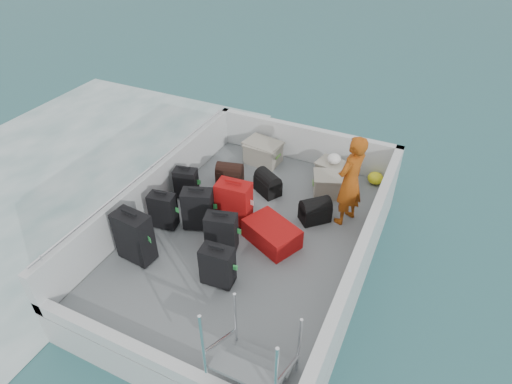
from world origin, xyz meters
TOP-DOWN VIEW (x-y plane):
  - ground at (0.00, 0.00)m, footprint 160.00×160.00m
  - wake_foam at (-4.80, 0.00)m, footprint 10.00×10.00m
  - ferry_hull at (0.00, 0.00)m, footprint 3.60×5.00m
  - deck at (0.00, 0.00)m, footprint 3.30×4.70m
  - deck_fittings at (0.35, -0.32)m, footprint 3.60×5.00m
  - suitcase_0 at (-1.23, -1.14)m, footprint 0.54×0.34m
  - suitcase_1 at (-1.28, -0.39)m, footprint 0.43×0.29m
  - suitcase_2 at (-1.38, 0.41)m, footprint 0.42×0.31m
  - suitcase_4 at (-0.79, -0.17)m, footprint 0.53×0.41m
  - suitcase_5 at (-0.35, 0.19)m, footprint 0.55×0.36m
  - suitcase_6 at (0.05, -1.05)m, footprint 0.46×0.29m
  - suitcase_7 at (-0.21, -0.46)m, footprint 0.50×0.36m
  - suitcase_8 at (0.38, -0.00)m, footprint 0.96×0.82m
  - duffel_0 at (-0.91, 1.09)m, footprint 0.52×0.40m
  - duffel_1 at (-0.18, 1.12)m, footprint 0.55×0.49m
  - duffel_2 at (0.80, 0.76)m, footprint 0.54×0.54m
  - crate_0 at (-0.69, 2.02)m, footprint 0.70×0.54m
  - crate_1 at (-0.67, 1.97)m, footprint 0.64×0.46m
  - crate_2 at (0.71, 1.99)m, footprint 0.60×0.47m
  - crate_3 at (0.83, 1.55)m, footprint 0.71×0.60m
  - yellow_bag at (1.45, 2.20)m, footprint 0.28×0.26m
  - white_bag at (0.71, 1.99)m, footprint 0.24×0.24m
  - passenger at (1.24, 0.98)m, footprint 0.55×0.65m

SIDE VIEW (x-z plane):
  - ground at x=0.00m, z-range 0.00..0.00m
  - wake_foam at x=-4.80m, z-range 0.00..0.00m
  - ferry_hull at x=0.00m, z-range 0.00..0.60m
  - deck at x=0.00m, z-range 0.60..0.62m
  - yellow_bag at x=1.45m, z-range 0.62..0.84m
  - suitcase_8 at x=0.38m, z-range 0.62..0.94m
  - duffel_0 at x=-0.91m, z-range 0.62..0.94m
  - duffel_1 at x=-0.18m, z-range 0.62..0.94m
  - duffel_2 at x=0.80m, z-range 0.62..0.94m
  - crate_2 at x=0.71m, z-range 0.62..0.94m
  - crate_3 at x=0.83m, z-range 0.62..0.98m
  - crate_1 at x=-0.67m, z-range 0.62..0.99m
  - crate_0 at x=-0.69m, z-range 0.62..1.01m
  - suitcase_2 at x=-1.38m, z-range 0.62..1.17m
  - suitcase_6 at x=0.05m, z-range 0.62..1.22m
  - suitcase_1 at x=-1.28m, z-range 0.62..1.23m
  - suitcase_7 at x=-0.21m, z-range 0.62..1.25m
  - suitcase_4 at x=-0.79m, z-range 0.62..1.30m
  - suitcase_5 at x=-0.35m, z-range 0.62..1.34m
  - deck_fittings at x=0.35m, z-range 0.54..1.44m
  - suitcase_0 at x=-1.23m, z-range 0.62..1.41m
  - white_bag at x=0.71m, z-range 0.94..1.12m
  - passenger at x=1.24m, z-range 0.62..2.14m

